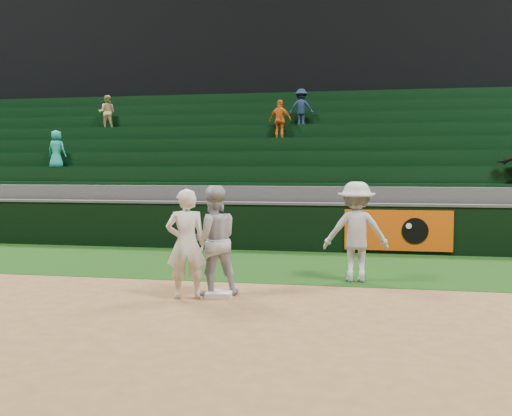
{
  "coord_description": "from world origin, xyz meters",
  "views": [
    {
      "loc": [
        2.12,
        -9.31,
        2.13
      ],
      "look_at": [
        -0.05,
        2.3,
        1.3
      ],
      "focal_mm": 40.0,
      "sensor_mm": 36.0,
      "label": 1
    }
  ],
  "objects": [
    {
      "name": "ground",
      "position": [
        0.0,
        0.0,
        0.0
      ],
      "size": [
        70.0,
        70.0,
        0.0
      ],
      "primitive_type": "plane",
      "color": "brown",
      "rests_on": "ground"
    },
    {
      "name": "foul_grass",
      "position": [
        0.0,
        3.0,
        0.0
      ],
      "size": [
        36.0,
        4.2,
        0.01
      ],
      "primitive_type": "cube",
      "color": "black",
      "rests_on": "ground"
    },
    {
      "name": "upper_deck",
      "position": [
        0.0,
        17.45,
        6.0
      ],
      "size": [
        40.0,
        12.0,
        12.0
      ],
      "primitive_type": "cube",
      "color": "black",
      "rests_on": "ground"
    },
    {
      "name": "first_base",
      "position": [
        -0.18,
        -0.29,
        0.05
      ],
      "size": [
        0.47,
        0.47,
        0.1
      ],
      "primitive_type": "cube",
      "rotation": [
        0.0,
        0.0,
        0.11
      ],
      "color": "silver",
      "rests_on": "ground"
    },
    {
      "name": "first_baseman",
      "position": [
        -0.68,
        -0.49,
        0.9
      ],
      "size": [
        0.76,
        0.62,
        1.79
      ],
      "primitive_type": "imported",
      "rotation": [
        0.0,
        0.0,
        3.47
      ],
      "color": "silver",
      "rests_on": "ground"
    },
    {
      "name": "baserunner",
      "position": [
        -0.33,
        -0.12,
        0.92
      ],
      "size": [
        1.11,
        1.01,
        1.84
      ],
      "primitive_type": "imported",
      "rotation": [
        0.0,
        0.0,
        3.59
      ],
      "color": "#A5A7B0",
      "rests_on": "ground"
    },
    {
      "name": "base_coach",
      "position": [
        2.02,
        1.43,
        0.94
      ],
      "size": [
        1.27,
        0.81,
        1.87
      ],
      "primitive_type": "imported",
      "rotation": [
        0.0,
        0.0,
        3.24
      ],
      "color": "#A7ABB5",
      "rests_on": "foul_grass"
    },
    {
      "name": "field_wall",
      "position": [
        0.03,
        5.2,
        0.63
      ],
      "size": [
        36.0,
        0.45,
        1.25
      ],
      "color": "black",
      "rests_on": "ground"
    },
    {
      "name": "stadium_seating",
      "position": [
        -0.0,
        8.97,
        1.7
      ],
      "size": [
        36.0,
        5.95,
        4.85
      ],
      "color": "#3B3C3E",
      "rests_on": "ground"
    }
  ]
}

